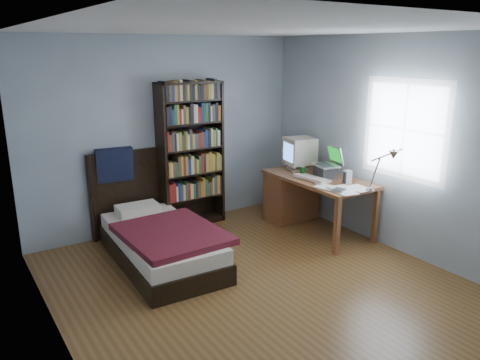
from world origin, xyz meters
The scene contains 14 objects.
room centered at (0.03, 0.00, 1.25)m, with size 4.20×4.24×2.50m.
desk centered at (1.50, 1.21, 0.41)m, with size 0.75×1.49×0.73m.
crt_monitor centered at (1.57, 1.28, 0.98)m, with size 0.45×0.42×0.44m.
laptop centered at (1.60, 0.76, 0.84)m, with size 0.38×0.37×0.40m.
desk_lamp centered at (1.48, -0.31, 1.19)m, with size 0.22×0.49×0.58m.
keyboard centered at (1.36, 0.77, 0.75)m, with size 0.19×0.50×0.03m, color beige.
speaker centered at (1.60, 0.40, 0.81)m, with size 0.08×0.08×0.17m, color #99999B.
soda_can centered at (1.38, 0.97, 0.79)m, with size 0.07×0.07×0.12m, color black.
mouse centered at (1.46, 1.07, 0.75)m, with size 0.06×0.11×0.04m, color silver.
phone_silver centered at (1.28, 0.55, 0.74)m, with size 0.05×0.10×0.02m, color silver.
phone_grey centered at (1.25, 0.31, 0.74)m, with size 0.05×0.10×0.02m, color #99999B.
external_drive centered at (1.28, 0.21, 0.74)m, with size 0.13×0.13×0.03m, color #99999B.
bookshelf centered at (0.26, 1.94, 0.97)m, with size 0.87×0.30×1.93m.
bed centered at (-0.60, 1.14, 0.26)m, with size 1.02×2.01×1.16m.
Camera 1 is at (-2.53, -3.49, 2.33)m, focal length 35.00 mm.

